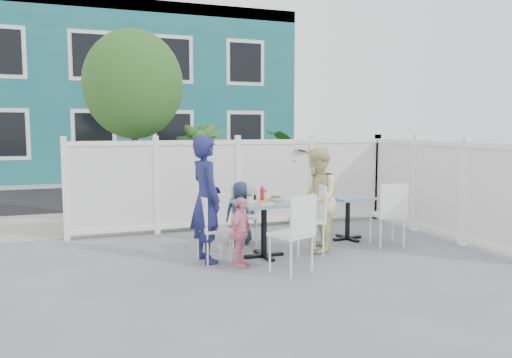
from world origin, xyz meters
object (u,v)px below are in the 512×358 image
object	(u,v)px
woman	(317,200)
main_table	(264,214)
boy	(241,212)
man	(206,199)
chair_left	(209,224)
chair_near	(296,228)
chair_right	(313,214)
spare_table	(348,206)
chair_back	(245,210)
utility_cabinet	(110,184)
toddler	(240,232)

from	to	relation	value
woman	main_table	bearing A→B (deg)	-64.07
boy	man	bearing A→B (deg)	72.23
chair_left	chair_near	world-z (taller)	chair_near
chair_right	boy	bearing A→B (deg)	47.19
chair_near	chair_left	bearing A→B (deg)	111.39
main_table	spare_table	xyz separation A→B (m)	(1.67, 0.58, -0.06)
chair_back	boy	size ratio (longest dim) A/B	0.93
utility_cabinet	chair_right	distance (m)	4.51
spare_table	chair_left	xyz separation A→B (m)	(-2.46, -0.55, -0.03)
chair_back	chair_near	distance (m)	1.73
chair_back	chair_near	world-z (taller)	chair_near
utility_cabinet	toddler	world-z (taller)	utility_cabinet
spare_table	man	bearing A→B (deg)	-168.06
woman	chair_near	bearing A→B (deg)	-16.30
chair_right	spare_table	bearing A→B (deg)	-48.32
woman	spare_table	bearing A→B (deg)	144.86
chair_back	woman	distance (m)	1.19
utility_cabinet	woman	xyz separation A→B (m)	(2.72, -3.58, 0.06)
main_table	chair_left	distance (m)	0.80
chair_right	chair_back	size ratio (longest dim) A/B	1.09
chair_left	toddler	size ratio (longest dim) A/B	0.98
main_table	woman	distance (m)	0.86
chair_near	boy	bearing A→B (deg)	71.45
woman	boy	xyz separation A→B (m)	(-0.90, 0.86, -0.28)
chair_right	chair_back	world-z (taller)	chair_right
chair_near	chair_back	bearing A→B (deg)	70.10
main_table	chair_right	xyz separation A→B (m)	(0.73, -0.05, -0.02)
utility_cabinet	spare_table	bearing A→B (deg)	-44.01
chair_back	toddler	bearing A→B (deg)	87.11
man	toddler	size ratio (longest dim) A/B	1.87
utility_cabinet	boy	xyz separation A→B (m)	(1.82, -2.72, -0.22)
utility_cabinet	chair_left	distance (m)	3.77
spare_table	main_table	bearing A→B (deg)	-160.97
chair_back	man	world-z (taller)	man
boy	toddler	size ratio (longest dim) A/B	1.07
chair_back	boy	bearing A→B (deg)	-37.36
chair_left	man	world-z (taller)	man
spare_table	chair_right	bearing A→B (deg)	-146.34
chair_left	chair_right	xyz separation A→B (m)	(1.53, -0.07, 0.06)
main_table	spare_table	size ratio (longest dim) A/B	1.02
woman	toddler	bearing A→B (deg)	-49.94
utility_cabinet	chair_right	world-z (taller)	utility_cabinet
main_table	spare_table	world-z (taller)	main_table
man	woman	distance (m)	1.67
chair_back	woman	xyz separation A→B (m)	(0.85, -0.80, 0.24)
utility_cabinet	chair_back	size ratio (longest dim) A/B	1.55
main_table	man	bearing A→B (deg)	176.52
main_table	chair_left	size ratio (longest dim) A/B	0.87
man	woman	bearing A→B (deg)	-97.89
boy	main_table	bearing A→B (deg)	116.86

